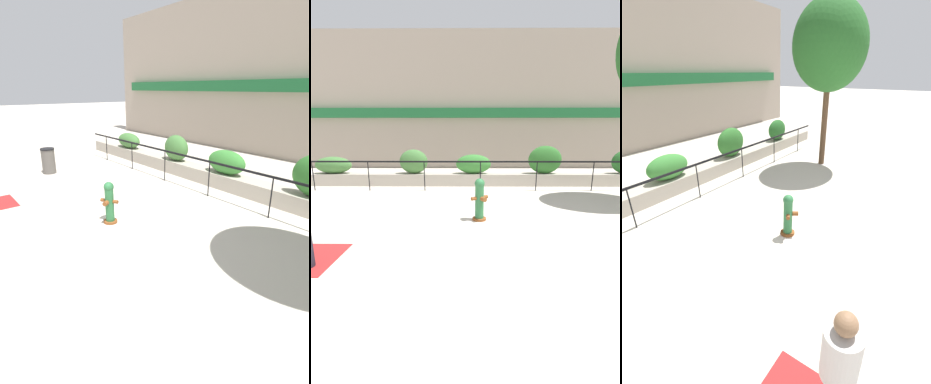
% 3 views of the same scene
% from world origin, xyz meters
% --- Properties ---
extents(ground_plane, '(120.00, 120.00, 0.00)m').
position_xyz_m(ground_plane, '(0.00, 0.00, 0.00)').
color(ground_plane, beige).
extents(planter_wall_low, '(18.00, 0.70, 0.50)m').
position_xyz_m(planter_wall_low, '(0.00, 6.00, 0.25)').
color(planter_wall_low, '#ADA393').
rests_on(planter_wall_low, ground).
extents(fence_railing_segment, '(15.00, 0.05, 1.15)m').
position_xyz_m(fence_railing_segment, '(-0.00, 4.90, 1.02)').
color(fence_railing_segment, black).
rests_on(fence_railing_segment, ground).
extents(hedge_bush_2, '(1.47, 0.66, 0.80)m').
position_xyz_m(hedge_bush_2, '(-0.24, 6.00, 0.90)').
color(hedge_bush_2, '#387F33').
rests_on(hedge_bush_2, planter_wall_low).
extents(hedge_bush_3, '(1.39, 0.61, 1.16)m').
position_xyz_m(hedge_bush_3, '(2.76, 6.00, 1.08)').
color(hedge_bush_3, '#2D6B28').
rests_on(hedge_bush_3, planter_wall_low).
extents(hedge_bush_4, '(1.26, 0.60, 1.00)m').
position_xyz_m(hedge_bush_4, '(6.19, 6.00, 1.00)').
color(hedge_bush_4, '#235B23').
rests_on(hedge_bush_4, planter_wall_low).
extents(fire_hydrant, '(0.48, 0.48, 1.08)m').
position_xyz_m(fire_hydrant, '(-0.19, 1.46, 0.55)').
color(fire_hydrant, brown).
rests_on(fire_hydrant, ground).
extents(street_tree, '(3.05, 2.75, 6.16)m').
position_xyz_m(street_tree, '(5.32, 3.07, 4.54)').
color(street_tree, brown).
rests_on(street_tree, ground).
extents(pedestrian, '(0.41, 0.41, 1.73)m').
position_xyz_m(pedestrian, '(-3.16, -0.93, 0.99)').
color(pedestrian, black).
rests_on(pedestrian, ground).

